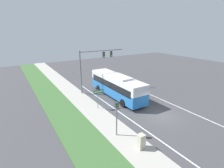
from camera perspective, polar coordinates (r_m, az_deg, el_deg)
ground_plane at (r=21.20m, az=15.48°, el=-9.75°), size 80.00×80.00×0.00m
sidewalk at (r=17.61m, az=1.01°, el=-14.89°), size 2.80×80.00×0.12m
grass_verge at (r=16.41m, az=-8.93°, el=-17.92°), size 3.60×80.00×0.10m
lane_divider_near at (r=18.97m, az=7.80°, el=-12.67°), size 0.14×30.00×0.01m
lane_divider_far at (r=23.77m, az=21.50°, el=-7.27°), size 0.14×30.00×0.01m
bus at (r=25.01m, az=1.54°, el=-0.28°), size 2.71×10.77×3.33m
signal_gantry at (r=26.74m, az=-5.78°, el=7.27°), size 7.41×0.41×6.54m
pedestrian_signal at (r=15.77m, az=1.55°, el=-9.73°), size 0.28×0.34×3.39m
street_sign at (r=21.28m, az=-4.56°, el=-3.70°), size 1.32×0.08×2.53m
utility_cabinet at (r=15.17m, az=9.45°, el=-18.01°), size 0.57×0.53×1.27m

